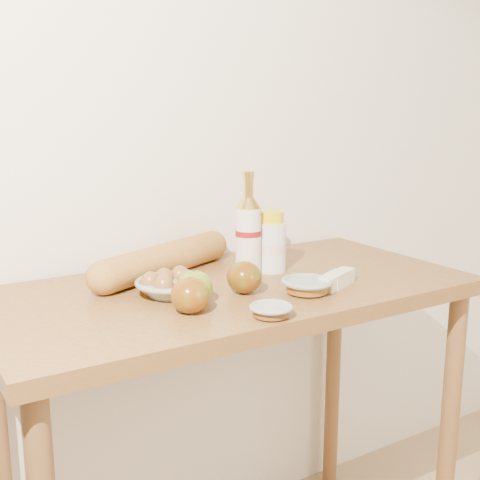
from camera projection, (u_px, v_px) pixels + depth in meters
name	position (u px, v px, depth m)	size (l,w,h in m)	color
back_wall	(174.00, 121.00, 1.71)	(3.50, 0.02, 2.60)	white
table	(234.00, 331.00, 1.54)	(1.20, 0.60, 0.90)	olive
bourbon_bottle	(248.00, 234.00, 1.58)	(0.07, 0.07, 0.28)	#F0E5CB
cream_bottle	(271.00, 243.00, 1.63)	(0.11, 0.11, 0.16)	silver
egg_bowl	(171.00, 285.00, 1.42)	(0.20, 0.20, 0.06)	#8D9A96
baguette	(164.00, 260.00, 1.59)	(0.50, 0.28, 0.08)	#C88D3D
apple_yellowgreen	(195.00, 287.00, 1.36)	(0.09, 0.09, 0.08)	#9B961F
apple_redgreen_front	(190.00, 295.00, 1.29)	(0.11, 0.11, 0.08)	#970F08
apple_redgreen_right	(244.00, 277.00, 1.43)	(0.10, 0.10, 0.08)	maroon
sugar_bowl	(271.00, 311.00, 1.27)	(0.12, 0.12, 0.03)	#92A09A
syrup_bowl	(307.00, 286.00, 1.44)	(0.16, 0.16, 0.04)	gray
butter_stick	(337.00, 280.00, 1.49)	(0.13, 0.09, 0.04)	beige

